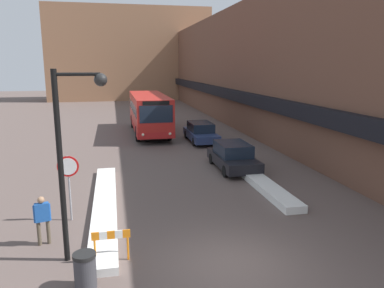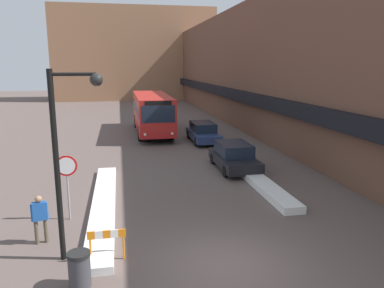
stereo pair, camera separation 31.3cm
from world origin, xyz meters
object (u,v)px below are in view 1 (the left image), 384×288
city_bus (149,112)px  pedestrian (42,216)px  parked_car_middle (201,132)px  trash_bin (85,270)px  street_lamp (71,144)px  construction_barricade (111,240)px  parked_car_front (233,156)px  stop_sign (68,174)px

city_bus → pedestrian: size_ratio=6.57×
parked_car_middle → trash_bin: 19.05m
street_lamp → trash_bin: street_lamp is taller
pedestrian → city_bus: bearing=61.0°
construction_barricade → parked_car_front: bearing=53.2°
parked_car_front → pedestrian: (-8.64, -7.20, 0.24)m
city_bus → stop_sign: (-4.59, -17.46, 0.00)m
city_bus → parked_car_middle: (3.39, -4.35, -1.04)m
parked_car_front → parked_car_middle: parked_car_front is taller
street_lamp → construction_barricade: (0.97, -0.34, -2.81)m
parked_car_front → pedestrian: bearing=-140.2°
parked_car_middle → stop_sign: size_ratio=1.94×
pedestrian → parked_car_front: bearing=26.1°
street_lamp → pedestrian: 3.00m
parked_car_middle → street_lamp: street_lamp is taller
city_bus → trash_bin: size_ratio=11.06×
street_lamp → trash_bin: size_ratio=5.80×
pedestrian → construction_barricade: pedestrian is taller
parked_car_front → stop_sign: (-7.98, -5.41, 1.05)m
parked_car_front → pedestrian: pedestrian is taller
parked_car_middle → construction_barricade: parked_car_middle is taller
parked_car_middle → street_lamp: bearing=-115.0°
parked_car_front → stop_sign: 9.70m
parked_car_front → trash_bin: parked_car_front is taller
parked_car_middle → trash_bin: bearing=-112.2°
trash_bin → construction_barricade: trash_bin is taller
pedestrian → construction_barricade: (2.11, -1.52, -0.29)m
city_bus → street_lamp: street_lamp is taller
parked_car_front → pedestrian: 11.25m
stop_sign → trash_bin: (0.80, -4.53, -1.29)m
parked_car_middle → construction_barricade: size_ratio=4.29×
pedestrian → trash_bin: size_ratio=1.68×
pedestrian → construction_barricade: bearing=-49.6°
trash_bin → stop_sign: bearing=100.0°
street_lamp → construction_barricade: street_lamp is taller
stop_sign → street_lamp: bearing=-80.7°
street_lamp → pedestrian: size_ratio=3.45×
stop_sign → construction_barricade: bearing=-66.3°
trash_bin → pedestrian: bearing=117.9°
parked_car_middle → street_lamp: (-7.50, -16.08, 2.75)m
stop_sign → pedestrian: bearing=-110.0°
parked_car_middle → stop_sign: (-7.98, -13.11, 1.04)m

